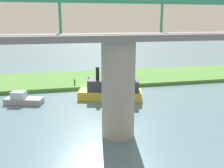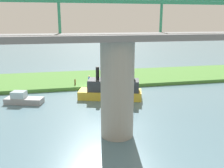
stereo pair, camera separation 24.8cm
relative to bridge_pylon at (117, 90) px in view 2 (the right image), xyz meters
name	(u,v)px [view 2 (the right image)]	position (x,y,z in m)	size (l,w,h in m)	color
ground_plane	(93,90)	(-0.02, -15.29, -4.15)	(160.00, 160.00, 0.00)	slate
grassy_bank	(88,79)	(-0.02, -21.29, -3.90)	(80.00, 12.00, 0.50)	#4C8438
bridge_pylon	(117,90)	(0.00, 0.00, 0.00)	(2.82, 2.82, 8.30)	#9E998E
bridge_span	(118,34)	(0.00, -0.02, 4.65)	(63.11, 4.30, 3.25)	slate
person_on_bank	(89,80)	(0.39, -16.37, -2.95)	(0.49, 0.49, 1.39)	#2D334C
mooring_post	(75,82)	(2.48, -16.83, -3.24)	(0.20, 0.20, 0.82)	brown
riverboat_paddlewheel	(112,87)	(-1.85, -10.60, -2.63)	(8.46, 4.92, 4.10)	gold
motorboat_red	(23,99)	(9.20, -10.88, -3.61)	(4.80, 2.88, 1.51)	#99999E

